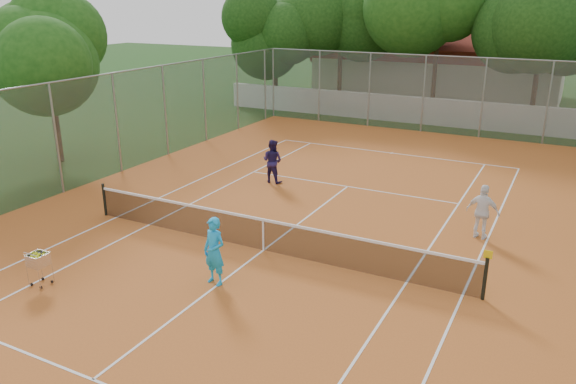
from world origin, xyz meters
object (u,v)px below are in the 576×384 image
at_px(tennis_net, 263,234).
at_px(clubhouse, 439,66).
at_px(player_far_right, 483,212).
at_px(ball_hopper, 39,268).
at_px(player_near, 214,251).
at_px(player_far_left, 272,161).

xyz_separation_m(tennis_net, clubhouse, (-2.00, 29.00, 1.69)).
bearing_deg(player_far_right, ball_hopper, 49.42).
distance_m(player_near, player_far_right, 7.99).
relative_size(clubhouse, ball_hopper, 17.80).
bearing_deg(ball_hopper, player_far_left, 97.67).
xyz_separation_m(clubhouse, player_near, (1.89, -31.22, -1.31)).
bearing_deg(tennis_net, player_far_right, 35.11).
height_order(clubhouse, player_near, clubhouse).
height_order(player_near, player_far_right, player_near).
xyz_separation_m(clubhouse, player_far_right, (7.26, -25.30, -1.36)).
bearing_deg(tennis_net, player_near, -92.71).
xyz_separation_m(clubhouse, ball_hopper, (-1.87, -33.27, -1.72)).
bearing_deg(ball_hopper, player_far_right, 55.04).
bearing_deg(player_far_right, player_near, 56.10).
xyz_separation_m(player_far_left, ball_hopper, (-1.08, -9.88, -0.38)).
bearing_deg(player_far_left, ball_hopper, 86.43).
distance_m(tennis_net, player_near, 2.25).
bearing_deg(clubhouse, tennis_net, -86.05).
bearing_deg(ball_hopper, clubhouse, 100.70).
xyz_separation_m(player_far_left, player_far_right, (8.05, -1.90, -0.02)).
distance_m(player_far_right, ball_hopper, 12.13).
bearing_deg(ball_hopper, tennis_net, 61.75).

